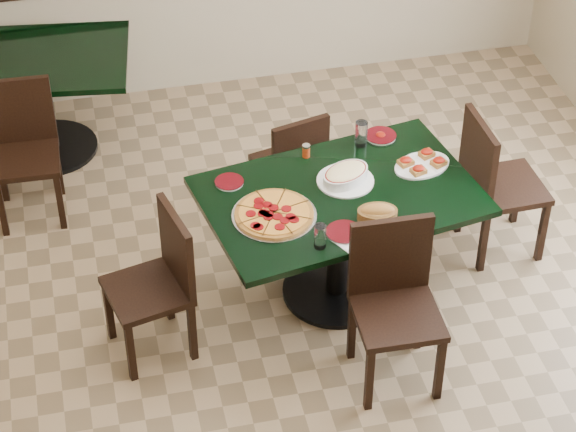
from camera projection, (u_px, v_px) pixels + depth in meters
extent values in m
plane|color=#8D7251|center=(303.00, 331.00, 6.47)|extent=(5.50, 5.50, 0.00)
cube|color=black|center=(340.00, 196.00, 6.27)|extent=(1.66, 1.23, 0.04)
cylinder|color=black|center=(338.00, 247.00, 6.50)|extent=(0.13, 0.13, 0.71)
cylinder|color=black|center=(336.00, 290.00, 6.72)|extent=(0.65, 0.65, 0.03)
cube|color=black|center=(36.00, 60.00, 7.40)|extent=(1.31, 1.03, 0.04)
cylinder|color=black|center=(44.00, 107.00, 7.64)|extent=(0.13, 0.13, 0.71)
cylinder|color=black|center=(51.00, 148.00, 7.85)|extent=(0.66, 0.66, 0.03)
cube|color=black|center=(288.00, 165.00, 7.08)|extent=(0.46, 0.46, 0.04)
cube|color=black|center=(301.00, 150.00, 6.82)|extent=(0.38, 0.13, 0.41)
cube|color=black|center=(298.00, 170.00, 7.37)|extent=(0.05, 0.05, 0.37)
cube|color=black|center=(322.00, 197.00, 7.15)|extent=(0.05, 0.05, 0.37)
cube|color=black|center=(255.00, 183.00, 7.26)|extent=(0.05, 0.05, 0.37)
cube|color=black|center=(277.00, 211.00, 7.04)|extent=(0.05, 0.05, 0.37)
cube|color=black|center=(398.00, 316.00, 5.91)|extent=(0.46, 0.46, 0.04)
cube|color=black|center=(390.00, 255.00, 5.90)|extent=(0.45, 0.05, 0.48)
cube|color=black|center=(369.00, 379.00, 5.89)|extent=(0.04, 0.04, 0.44)
cube|color=black|center=(352.00, 328.00, 6.18)|extent=(0.04, 0.04, 0.44)
cube|color=black|center=(440.00, 369.00, 5.94)|extent=(0.04, 0.04, 0.44)
cube|color=black|center=(419.00, 319.00, 6.24)|extent=(0.04, 0.04, 0.44)
cube|color=black|center=(505.00, 187.00, 6.78)|extent=(0.46, 0.46, 0.04)
cube|color=black|center=(478.00, 157.00, 6.58)|extent=(0.05, 0.45, 0.48)
cube|color=black|center=(542.00, 232.00, 6.82)|extent=(0.04, 0.04, 0.44)
cube|color=black|center=(483.00, 242.00, 6.75)|extent=(0.04, 0.04, 0.44)
cube|color=black|center=(517.00, 194.00, 7.11)|extent=(0.04, 0.04, 0.44)
cube|color=black|center=(460.00, 204.00, 7.04)|extent=(0.04, 0.04, 0.44)
cube|color=black|center=(147.00, 291.00, 6.10)|extent=(0.50, 0.50, 0.04)
cube|color=black|center=(177.00, 247.00, 6.01)|extent=(0.14, 0.42, 0.45)
cube|color=black|center=(109.00, 311.00, 6.31)|extent=(0.05, 0.05, 0.41)
cube|color=black|center=(168.00, 291.00, 6.43)|extent=(0.05, 0.05, 0.41)
cube|color=black|center=(131.00, 352.00, 6.06)|extent=(0.05, 0.05, 0.41)
cube|color=black|center=(192.00, 331.00, 6.18)|extent=(0.05, 0.05, 0.41)
cube|color=black|center=(25.00, 159.00, 7.04)|extent=(0.44, 0.44, 0.04)
cube|color=black|center=(19.00, 110.00, 7.03)|extent=(0.42, 0.05, 0.45)
cube|color=black|center=(2.00, 209.00, 7.02)|extent=(0.04, 0.04, 0.41)
cube|color=black|center=(2.00, 174.00, 7.29)|extent=(0.04, 0.04, 0.41)
cube|color=black|center=(60.00, 202.00, 7.07)|extent=(0.04, 0.04, 0.41)
cube|color=black|center=(58.00, 168.00, 7.35)|extent=(0.04, 0.04, 0.41)
cylinder|color=silver|center=(274.00, 216.00, 6.09)|extent=(0.47, 0.47, 0.01)
cylinder|color=brown|center=(274.00, 214.00, 6.08)|extent=(0.43, 0.43, 0.02)
cylinder|color=#C27D29|center=(274.00, 212.00, 6.08)|extent=(0.39, 0.39, 0.01)
cylinder|color=silver|center=(345.00, 181.00, 6.33)|extent=(0.33, 0.33, 0.01)
ellipsoid|color=#FBECAD|center=(346.00, 172.00, 6.29)|extent=(0.31, 0.27, 0.04)
ellipsoid|color=#A5652D|center=(377.00, 211.00, 6.05)|extent=(0.20, 0.12, 0.08)
cylinder|color=silver|center=(344.00, 233.00, 5.98)|extent=(0.19, 0.19, 0.01)
cylinder|color=#3C0408|center=(344.00, 232.00, 5.98)|extent=(0.20, 0.20, 0.00)
cylinder|color=silver|center=(381.00, 136.00, 6.68)|extent=(0.18, 0.18, 0.01)
cylinder|color=#3C0408|center=(381.00, 135.00, 6.67)|extent=(0.19, 0.19, 0.00)
ellipsoid|color=#940F07|center=(381.00, 135.00, 6.67)|extent=(0.06, 0.06, 0.03)
cylinder|color=silver|center=(229.00, 182.00, 6.32)|extent=(0.16, 0.16, 0.01)
cylinder|color=#3C0408|center=(229.00, 181.00, 6.32)|extent=(0.16, 0.16, 0.00)
cube|color=silver|center=(353.00, 242.00, 5.93)|extent=(0.21, 0.21, 0.00)
cube|color=silver|center=(356.00, 241.00, 5.93)|extent=(0.08, 0.14, 0.00)
cylinder|color=silver|center=(361.00, 134.00, 6.57)|extent=(0.07, 0.07, 0.16)
cylinder|color=silver|center=(320.00, 236.00, 5.86)|extent=(0.07, 0.07, 0.14)
cylinder|color=#AF4A12|center=(306.00, 151.00, 6.50)|extent=(0.05, 0.05, 0.07)
cylinder|color=silver|center=(306.00, 146.00, 6.48)|extent=(0.05, 0.05, 0.01)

